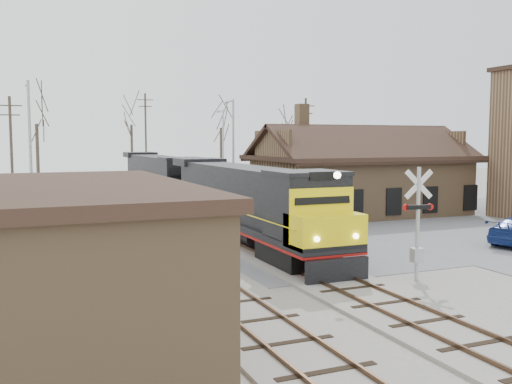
# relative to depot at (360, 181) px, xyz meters

# --- Properties ---
(ground) EXTENTS (140.00, 140.00, 0.00)m
(ground) POSITION_rel_depot_xyz_m (-11.99, -12.00, -2.41)
(ground) COLOR #9F998F
(ground) RESTS_ON ground
(road) EXTENTS (60.00, 9.00, 0.03)m
(road) POSITION_rel_depot_xyz_m (-11.99, -12.00, -2.39)
(road) COLOR slate
(road) RESTS_ON ground
(parking_lot) EXTENTS (22.00, 26.00, 0.03)m
(parking_lot) POSITION_rel_depot_xyz_m (6.01, -8.00, -2.39)
(parking_lot) COLOR slate
(parking_lot) RESTS_ON ground
(track_main) EXTENTS (3.40, 90.00, 0.24)m
(track_main) POSITION_rel_depot_xyz_m (-11.99, 3.00, -2.34)
(track_main) COLOR #9F998F
(track_main) RESTS_ON ground
(track_siding) EXTENTS (3.40, 90.00, 0.24)m
(track_siding) POSITION_rel_depot_xyz_m (-16.49, 3.00, -2.34)
(track_siding) COLOR #9F998F
(track_siding) RESTS_ON ground
(depot) EXTENTS (15.20, 9.31, 7.90)m
(depot) POSITION_rel_depot_xyz_m (0.00, 0.00, 0.00)
(depot) COLOR olive
(depot) RESTS_ON ground
(locomotive_lead) EXTENTS (2.80, 18.78, 4.17)m
(locomotive_lead) POSITION_rel_depot_xyz_m (-11.99, -8.13, -0.22)
(locomotive_lead) COLOR black
(locomotive_lead) RESTS_ON ground
(locomotive_trailing) EXTENTS (2.80, 18.78, 3.94)m
(locomotive_trailing) POSITION_rel_depot_xyz_m (-11.99, 10.93, -0.22)
(locomotive_trailing) COLOR black
(locomotive_trailing) RESTS_ON ground
(crossbuck_near) EXTENTS (1.23, 0.35, 4.35)m
(crossbuck_near) POSITION_rel_depot_xyz_m (-8.84, -17.53, -0.38)
(crossbuck_near) COLOR #A5A8AD
(crossbuck_near) RESTS_ON ground
(crossbuck_far) EXTENTS (0.99, 0.33, 3.52)m
(crossbuck_far) POSITION_rel_depot_xyz_m (-19.12, -6.56, -0.72)
(crossbuck_far) COLOR #A5A8AD
(crossbuck_far) RESTS_ON ground
(streetlight_a) EXTENTS (0.25, 2.04, 9.02)m
(streetlight_a) POSITION_rel_depot_xyz_m (-22.05, 3.24, 2.64)
(streetlight_a) COLOR #A5A8AD
(streetlight_a) RESTS_ON ground
(streetlight_b) EXTENTS (0.25, 2.04, 8.53)m
(streetlight_b) POSITION_rel_depot_xyz_m (-6.94, 7.72, 2.39)
(streetlight_b) COLOR #A5A8AD
(streetlight_b) RESTS_ON ground
(streetlight_c) EXTENTS (0.25, 2.04, 8.65)m
(streetlight_c) POSITION_rel_depot_xyz_m (-1.70, 24.92, 2.45)
(streetlight_c) COLOR #A5A8AD
(streetlight_c) RESTS_ON ground
(utility_pole_a) EXTENTS (2.00, 0.24, 9.08)m
(utility_pole_a) POSITION_rel_depot_xyz_m (-23.25, 18.72, 2.35)
(utility_pole_a) COLOR #382D23
(utility_pole_a) RESTS_ON ground
(utility_pole_b) EXTENTS (2.00, 0.24, 10.97)m
(utility_pole_b) POSITION_rel_depot_xyz_m (-8.21, 34.66, 3.31)
(utility_pole_b) COLOR #382D23
(utility_pole_b) RESTS_ON ground
(utility_pole_c) EXTENTS (2.00, 0.24, 9.68)m
(utility_pole_c) POSITION_rel_depot_xyz_m (5.20, 18.40, 2.66)
(utility_pole_c) COLOR #382D23
(utility_pole_c) RESTS_ON ground
(tree_b) EXTENTS (4.59, 4.59, 11.24)m
(tree_b) POSITION_rel_depot_xyz_m (-20.98, 23.88, 5.60)
(tree_b) COLOR #382D23
(tree_b) RESTS_ON ground
(tree_c) EXTENTS (4.82, 4.82, 11.81)m
(tree_c) POSITION_rel_depot_xyz_m (-9.36, 37.75, 6.01)
(tree_c) COLOR #382D23
(tree_c) RESTS_ON ground
(tree_d) EXTENTS (4.50, 4.50, 11.02)m
(tree_d) POSITION_rel_depot_xyz_m (-0.53, 28.84, 5.44)
(tree_d) COLOR #382D23
(tree_d) RESTS_ON ground
(tree_e) EXTENTS (3.70, 3.70, 9.05)m
(tree_e) POSITION_rel_depot_xyz_m (6.98, 25.85, 4.03)
(tree_e) COLOR #382D23
(tree_e) RESTS_ON ground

